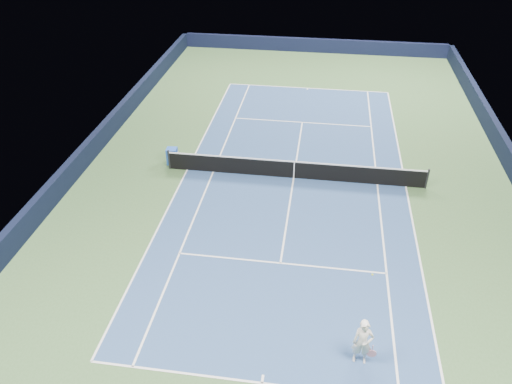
# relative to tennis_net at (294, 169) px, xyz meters

# --- Properties ---
(ground) EXTENTS (40.00, 40.00, 0.00)m
(ground) POSITION_rel_tennis_net_xyz_m (0.00, 0.00, -0.50)
(ground) COLOR #3A5B31
(ground) RESTS_ON ground
(wall_far) EXTENTS (22.00, 0.35, 1.10)m
(wall_far) POSITION_rel_tennis_net_xyz_m (0.00, 19.82, 0.05)
(wall_far) COLOR black
(wall_far) RESTS_ON ground
(wall_left) EXTENTS (0.35, 40.00, 1.10)m
(wall_left) POSITION_rel_tennis_net_xyz_m (-10.82, 0.00, 0.05)
(wall_left) COLOR black
(wall_left) RESTS_ON ground
(court_surface) EXTENTS (10.97, 23.77, 0.01)m
(court_surface) POSITION_rel_tennis_net_xyz_m (0.00, 0.00, -0.50)
(court_surface) COLOR navy
(court_surface) RESTS_ON ground
(baseline_far) EXTENTS (10.97, 0.08, 0.00)m
(baseline_far) POSITION_rel_tennis_net_xyz_m (0.00, 11.88, -0.50)
(baseline_far) COLOR white
(baseline_far) RESTS_ON ground
(baseline_near) EXTENTS (10.97, 0.08, 0.00)m
(baseline_near) POSITION_rel_tennis_net_xyz_m (0.00, -11.88, -0.50)
(baseline_near) COLOR white
(baseline_near) RESTS_ON ground
(sideline_doubles_right) EXTENTS (0.08, 23.77, 0.00)m
(sideline_doubles_right) POSITION_rel_tennis_net_xyz_m (5.49, 0.00, -0.50)
(sideline_doubles_right) COLOR white
(sideline_doubles_right) RESTS_ON ground
(sideline_doubles_left) EXTENTS (0.08, 23.77, 0.00)m
(sideline_doubles_left) POSITION_rel_tennis_net_xyz_m (-5.49, 0.00, -0.50)
(sideline_doubles_left) COLOR white
(sideline_doubles_left) RESTS_ON ground
(sideline_singles_right) EXTENTS (0.08, 23.77, 0.00)m
(sideline_singles_right) POSITION_rel_tennis_net_xyz_m (4.12, 0.00, -0.50)
(sideline_singles_right) COLOR white
(sideline_singles_right) RESTS_ON ground
(sideline_singles_left) EXTENTS (0.08, 23.77, 0.00)m
(sideline_singles_left) POSITION_rel_tennis_net_xyz_m (-4.12, 0.00, -0.50)
(sideline_singles_left) COLOR white
(sideline_singles_left) RESTS_ON ground
(service_line_far) EXTENTS (8.23, 0.08, 0.00)m
(service_line_far) POSITION_rel_tennis_net_xyz_m (0.00, 6.40, -0.50)
(service_line_far) COLOR white
(service_line_far) RESTS_ON ground
(service_line_near) EXTENTS (8.23, 0.08, 0.00)m
(service_line_near) POSITION_rel_tennis_net_xyz_m (0.00, -6.40, -0.50)
(service_line_near) COLOR white
(service_line_near) RESTS_ON ground
(center_service_line) EXTENTS (0.08, 12.80, 0.00)m
(center_service_line) POSITION_rel_tennis_net_xyz_m (0.00, 0.00, -0.50)
(center_service_line) COLOR white
(center_service_line) RESTS_ON ground
(center_mark_far) EXTENTS (0.08, 0.30, 0.00)m
(center_mark_far) POSITION_rel_tennis_net_xyz_m (0.00, 11.73, -0.50)
(center_mark_far) COLOR white
(center_mark_far) RESTS_ON ground
(center_mark_near) EXTENTS (0.08, 0.30, 0.00)m
(center_mark_near) POSITION_rel_tennis_net_xyz_m (0.00, -11.73, -0.50)
(center_mark_near) COLOR white
(center_mark_near) RESTS_ON ground
(tennis_net) EXTENTS (12.90, 0.10, 1.07)m
(tennis_net) POSITION_rel_tennis_net_xyz_m (0.00, 0.00, 0.00)
(tennis_net) COLOR black
(tennis_net) RESTS_ON ground
(sponsor_cube) EXTENTS (0.59, 0.52, 0.88)m
(sponsor_cube) POSITION_rel_tennis_net_xyz_m (-6.40, 0.54, -0.07)
(sponsor_cube) COLOR blue
(sponsor_cube) RESTS_ON ground
(tennis_player) EXTENTS (0.79, 1.25, 2.82)m
(tennis_player) POSITION_rel_tennis_net_xyz_m (2.97, -10.61, 0.37)
(tennis_player) COLOR white
(tennis_player) RESTS_ON ground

